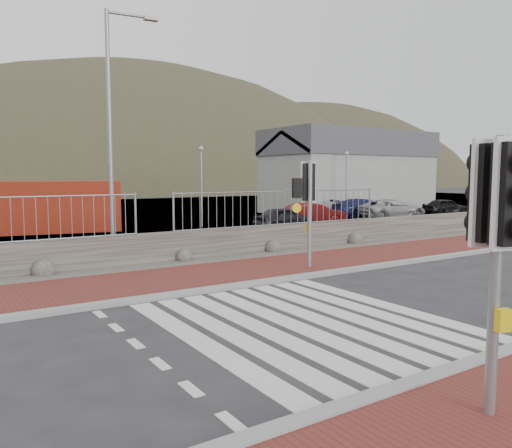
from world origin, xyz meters
TOP-DOWN VIEW (x-y plane):
  - ground at (0.00, 0.00)m, footprint 220.00×220.00m
  - sidewalk_far at (0.00, 4.50)m, footprint 40.00×3.00m
  - kerb_near at (0.00, -3.00)m, footprint 40.00×0.25m
  - kerb_far at (0.00, 3.00)m, footprint 40.00×0.25m
  - zebra_crossing at (-0.00, 0.00)m, footprint 4.62×5.60m
  - gravel_strip at (0.00, 6.50)m, footprint 40.00×1.50m
  - stone_wall at (0.00, 7.30)m, footprint 40.00×0.60m
  - railing at (0.00, 7.15)m, footprint 18.07×0.07m
  - quay at (0.00, 27.90)m, footprint 120.00×40.00m
  - harbor_building at (20.00, 19.90)m, footprint 12.20×6.20m
  - hills_backdrop at (6.74, 87.90)m, footprint 254.00×90.00m
  - traffic_signal_near at (-0.62, -3.98)m, footprint 0.49×0.37m
  - traffic_signal_far at (3.22, 3.87)m, footprint 0.76×0.44m
  - streetlight at (-0.87, 8.08)m, footprint 1.59×0.35m
  - shipping_container at (-0.67, 17.94)m, footprint 6.07×3.41m
  - car_a at (9.06, 12.92)m, footprint 3.23×1.34m
  - car_b at (11.25, 13.42)m, footprint 3.76×1.66m
  - car_c at (16.98, 15.28)m, footprint 4.47×2.70m
  - car_d at (17.89, 13.88)m, footprint 4.54×2.55m
  - car_e at (23.50, 14.19)m, footprint 3.41×1.92m

SIDE VIEW (x-z plane):
  - hills_backdrop at x=6.74m, z-range -73.05..26.95m
  - ground at x=0.00m, z-range 0.00..0.00m
  - quay at x=0.00m, z-range -0.25..0.25m
  - zebra_crossing at x=0.00m, z-range 0.00..0.01m
  - gravel_strip at x=0.00m, z-range 0.00..0.06m
  - sidewalk_far at x=0.00m, z-range 0.00..0.08m
  - kerb_near at x=0.00m, z-range -0.01..0.11m
  - kerb_far at x=0.00m, z-range -0.01..0.11m
  - stone_wall at x=0.00m, z-range 0.00..0.90m
  - car_a at x=9.06m, z-range 0.00..1.09m
  - car_e at x=23.50m, z-range 0.00..1.09m
  - car_d at x=17.89m, z-range 0.00..1.20m
  - car_b at x=11.25m, z-range 0.00..1.20m
  - car_c at x=16.98m, z-range 0.00..1.21m
  - shipping_container at x=-0.67m, z-range 0.00..2.38m
  - railing at x=0.00m, z-range 1.21..2.43m
  - traffic_signal_near at x=-0.62m, z-range 0.68..3.75m
  - traffic_signal_far at x=3.22m, z-range 0.70..3.77m
  - harbor_building at x=20.00m, z-range 0.03..5.83m
  - streetlight at x=-0.87m, z-range 0.47..7.99m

